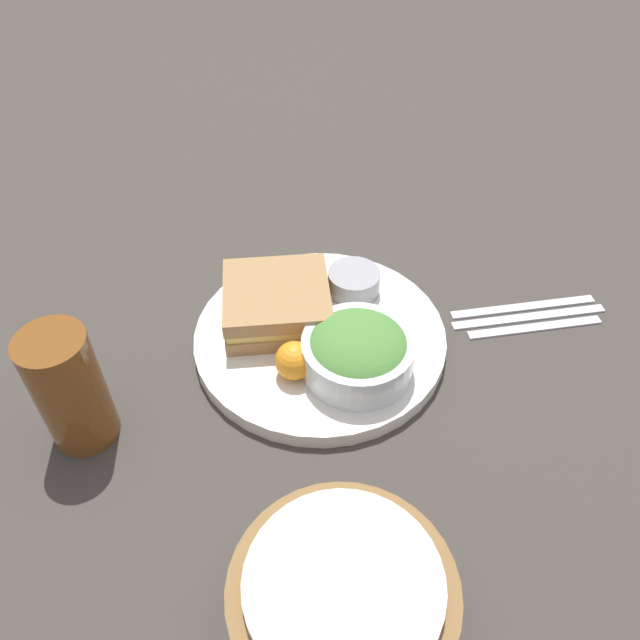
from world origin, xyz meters
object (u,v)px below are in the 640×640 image
object	(u,v)px
sandwich	(277,303)
drink_glass	(70,389)
salad_bowl	(358,351)
knife	(529,316)
plate	(320,338)
bread_basket	(342,603)
spoon	(535,327)
fork	(523,306)
dressing_cup	(354,282)

from	to	relation	value
sandwich	drink_glass	size ratio (longest dim) A/B	0.93
salad_bowl	knife	size ratio (longest dim) A/B	0.62
sandwich	drink_glass	bearing A→B (deg)	35.67
plate	bread_basket	distance (m)	0.31
salad_bowl	bread_basket	bearing A→B (deg)	82.93
sandwich	spoon	distance (m)	0.31
salad_bowl	fork	size ratio (longest dim) A/B	0.65
fork	spoon	world-z (taller)	same
salad_bowl	spoon	size ratio (longest dim) A/B	0.72
fork	salad_bowl	bearing A→B (deg)	-161.18
knife	spoon	xyz separation A→B (m)	(-0.00, 0.02, 0.00)
dressing_cup	knife	bearing A→B (deg)	170.51
plate	spoon	distance (m)	0.26
knife	bread_basket	bearing A→B (deg)	-133.40
sandwich	knife	distance (m)	0.31
drink_glass	dressing_cup	bearing A→B (deg)	-147.42
dressing_cup	spoon	world-z (taller)	dressing_cup
plate	fork	size ratio (longest dim) A/B	1.57
drink_glass	knife	size ratio (longest dim) A/B	0.70
plate	fork	xyz separation A→B (m)	(-0.25, -0.05, -0.01)
drink_glass	spoon	bearing A→B (deg)	-165.47
salad_bowl	plate	bearing A→B (deg)	-55.34
salad_bowl	fork	xyz separation A→B (m)	(-0.22, -0.11, -0.04)
plate	fork	bearing A→B (deg)	-168.51
drink_glass	bread_basket	size ratio (longest dim) A/B	0.77
dressing_cup	drink_glass	size ratio (longest dim) A/B	0.46
dressing_cup	drink_glass	bearing A→B (deg)	32.58
dressing_cup	plate	bearing A→B (deg)	57.91
salad_bowl	bread_basket	xyz separation A→B (m)	(0.03, 0.26, -0.01)
drink_glass	sandwich	bearing A→B (deg)	-144.33
drink_glass	spoon	xyz separation A→B (m)	(-0.50, -0.13, -0.07)
dressing_cup	bread_basket	distance (m)	0.38
sandwich	bread_basket	distance (m)	0.34
sandwich	knife	bearing A→B (deg)	-178.50
dressing_cup	drink_glass	world-z (taller)	drink_glass
salad_bowl	drink_glass	world-z (taller)	drink_glass
plate	sandwich	xyz separation A→B (m)	(0.05, -0.03, 0.03)
plate	bread_basket	world-z (taller)	bread_basket
bread_basket	dressing_cup	bearing A→B (deg)	-95.56
plate	salad_bowl	distance (m)	0.08
fork	plate	bearing A→B (deg)	-176.02
sandwich	dressing_cup	world-z (taller)	sandwich
dressing_cup	knife	distance (m)	0.22
sandwich	dressing_cup	size ratio (longest dim) A/B	2.01
plate	knife	bearing A→B (deg)	-172.49
salad_bowl	spoon	bearing A→B (deg)	-162.11
sandwich	fork	distance (m)	0.31
plate	knife	xyz separation A→B (m)	(-0.26, -0.03, -0.01)
drink_glass	fork	distance (m)	0.53
dressing_cup	drink_glass	distance (m)	0.34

